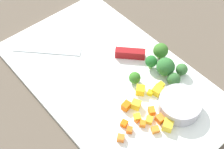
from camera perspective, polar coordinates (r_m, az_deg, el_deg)
The scene contains 27 objects.
ground_plane at distance 0.75m, azimuth 0.00°, elevation -1.04°, with size 4.00×4.00×0.00m, color brown.
cutting_board at distance 0.75m, azimuth 0.00°, elevation -0.76°, with size 0.56×0.34×0.01m, color white.
prep_bowl at distance 0.69m, azimuth 12.30°, elevation -5.46°, with size 0.09×0.09×0.03m, color #B7B2BD.
chef_knife at distance 0.78m, azimuth -1.29°, elevation 4.09°, with size 0.26×0.25×0.02m.
carrot_dice_0 at distance 0.66m, azimuth 3.22°, elevation -10.14°, with size 0.01×0.01×0.01m, color orange.
carrot_dice_1 at distance 0.65m, azimuth 1.62°, elevation -11.60°, with size 0.01×0.01×0.01m, color orange.
carrot_dice_2 at distance 0.68m, azimuth 2.62°, elevation -5.78°, with size 0.02×0.02×0.02m, color orange.
carrot_dice_3 at distance 0.67m, azimuth 8.61°, elevation -8.24°, with size 0.02×0.02×0.02m, color orange.
carrot_dice_4 at distance 0.67m, azimuth 5.65°, elevation -9.01°, with size 0.01×0.01×0.01m, color orange.
carrot_dice_5 at distance 0.67m, azimuth 4.64°, elevation -8.33°, with size 0.01×0.01×0.01m, color orange.
carrot_dice_6 at distance 0.67m, azimuth 2.24°, elevation -9.00°, with size 0.01×0.01×0.01m, color orange.
carrot_dice_7 at distance 0.68m, azimuth 7.12°, elevation -6.81°, with size 0.01×0.02×0.01m, color orange.
carrot_dice_8 at distance 0.66m, azimuth 7.93°, elevation -10.02°, with size 0.02×0.01×0.01m, color orange.
pepper_dice_0 at distance 0.73m, azimuth 8.82°, elevation -2.09°, with size 0.01×0.02×0.01m, color yellow.
pepper_dice_1 at distance 0.69m, azimuth 4.44°, elevation -5.53°, with size 0.02×0.02×0.02m, color yellow.
pepper_dice_2 at distance 0.71m, azimuth 8.31°, elevation -2.97°, with size 0.02×0.02×0.02m, color yellow.
pepper_dice_3 at distance 0.67m, azimuth 4.66°, elevation -7.84°, with size 0.01×0.01×0.01m, color yellow.
pepper_dice_4 at distance 0.71m, azimuth 5.23°, elevation -2.87°, with size 0.02×0.02×0.02m, color yellow.
pepper_dice_5 at distance 0.67m, azimuth 6.84°, elevation -8.30°, with size 0.02×0.01×0.01m, color yellow.
pepper_dice_6 at distance 0.71m, azimuth 7.01°, elevation -3.35°, with size 0.01×0.01×0.01m, color yellow.
pepper_dice_7 at distance 0.67m, azimuth 10.01°, elevation -9.33°, with size 0.02×0.02×0.02m, color yellow.
broccoli_floret_0 at distance 0.72m, azimuth 4.20°, elevation -0.61°, with size 0.03×0.03×0.03m.
broccoli_floret_1 at distance 0.74m, azimuth 9.81°, elevation 1.38°, with size 0.04×0.04×0.05m.
broccoli_floret_2 at distance 0.77m, azimuth 8.92°, elevation 4.34°, with size 0.04×0.04×0.04m.
broccoli_floret_3 at distance 0.75m, azimuth 12.68°, elevation 0.91°, with size 0.03×0.03×0.03m.
broccoli_floret_4 at distance 0.73m, azimuth 11.25°, elevation -0.88°, with size 0.03×0.03×0.03m.
broccoli_floret_5 at distance 0.75m, azimuth 7.21°, elevation 2.38°, with size 0.03×0.03×0.04m.
Camera 1 is at (0.34, -0.30, 0.60)m, focal length 49.79 mm.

